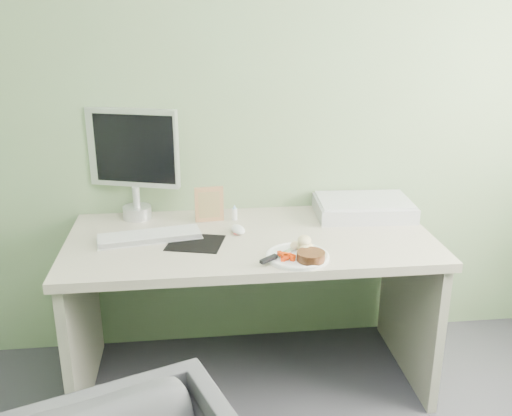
{
  "coord_description": "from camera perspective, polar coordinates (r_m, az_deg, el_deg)",
  "views": [
    {
      "loc": [
        -0.24,
        -0.68,
        1.68
      ],
      "look_at": [
        0.01,
        1.5,
        0.91
      ],
      "focal_mm": 40.0,
      "sensor_mm": 36.0,
      "label": 1
    }
  ],
  "objects": [
    {
      "name": "potato_pile",
      "position": [
        2.32,
        4.85,
        -3.68
      ],
      "size": [
        0.12,
        0.1,
        0.06
      ],
      "primitive_type": "ellipsoid",
      "rotation": [
        0.0,
        0.0,
        -0.27
      ],
      "color": "tan",
      "rests_on": "plate"
    },
    {
      "name": "mousepad",
      "position": [
        2.45,
        -6.08,
        -3.49
      ],
      "size": [
        0.27,
        0.25,
        0.0
      ],
      "primitive_type": "cube",
      "rotation": [
        0.0,
        0.0,
        -0.26
      ],
      "color": "black",
      "rests_on": "desk"
    },
    {
      "name": "wall_back",
      "position": [
        2.71,
        -1.43,
        12.42
      ],
      "size": [
        3.5,
        0.0,
        3.5
      ],
      "primitive_type": "plane",
      "rotation": [
        1.57,
        0.0,
        0.0
      ],
      "color": "gray",
      "rests_on": "floor"
    },
    {
      "name": "plate",
      "position": [
        2.3,
        4.17,
        -4.85
      ],
      "size": [
        0.25,
        0.25,
        0.01
      ],
      "primitive_type": "cylinder",
      "color": "white",
      "rests_on": "desk"
    },
    {
      "name": "computer_mouse",
      "position": [
        2.54,
        -1.82,
        -2.17
      ],
      "size": [
        0.08,
        0.11,
        0.03
      ],
      "primitive_type": "ellipsoid",
      "rotation": [
        0.0,
        0.0,
        0.29
      ],
      "color": "white",
      "rests_on": "desk"
    },
    {
      "name": "carrot_heap",
      "position": [
        2.25,
        2.95,
        -4.69
      ],
      "size": [
        0.06,
        0.05,
        0.04
      ],
      "primitive_type": "cube",
      "rotation": [
        0.0,
        0.0,
        -0.01
      ],
      "color": "#F13305",
      "rests_on": "plate"
    },
    {
      "name": "desk",
      "position": [
        2.58,
        -0.52,
        -6.62
      ],
      "size": [
        1.6,
        0.75,
        0.73
      ],
      "color": "#BBAD9D",
      "rests_on": "floor"
    },
    {
      "name": "scanner",
      "position": [
        2.8,
        10.7,
        -0.02
      ],
      "size": [
        0.47,
        0.33,
        0.07
      ],
      "primitive_type": "cube",
      "rotation": [
        0.0,
        0.0,
        -0.06
      ],
      "color": "#B7B9BF",
      "rests_on": "desk"
    },
    {
      "name": "steak_knife",
      "position": [
        2.25,
        1.9,
        -4.87
      ],
      "size": [
        0.18,
        0.16,
        0.02
      ],
      "rotation": [
        0.0,
        0.0,
        0.69
      ],
      "color": "silver",
      "rests_on": "plate"
    },
    {
      "name": "monitor",
      "position": [
        2.71,
        -12.13,
        4.97
      ],
      "size": [
        0.42,
        0.18,
        0.52
      ],
      "rotation": [
        0.0,
        0.0,
        -0.31
      ],
      "color": "silver",
      "rests_on": "desk"
    },
    {
      "name": "keyboard",
      "position": [
        2.51,
        -10.59,
        -2.76
      ],
      "size": [
        0.45,
        0.2,
        0.02
      ],
      "primitive_type": "cube",
      "rotation": [
        0.0,
        0.0,
        0.18
      ],
      "color": "white",
      "rests_on": "desk"
    },
    {
      "name": "photo_frame",
      "position": [
        2.66,
        -4.7,
        0.38
      ],
      "size": [
        0.13,
        0.03,
        0.17
      ],
      "primitive_type": "cube",
      "rotation": [
        0.0,
        0.0,
        0.09
      ],
      "color": "#8A5C40",
      "rests_on": "desk"
    },
    {
      "name": "steak",
      "position": [
        2.25,
        5.51,
        -4.82
      ],
      "size": [
        0.13,
        0.13,
        0.04
      ],
      "primitive_type": "cylinder",
      "rotation": [
        0.0,
        0.0,
        0.19
      ],
      "color": "black",
      "rests_on": "plate"
    },
    {
      "name": "eyedrop_bottle",
      "position": [
        2.69,
        -2.16,
        -0.51
      ],
      "size": [
        0.03,
        0.03,
        0.08
      ],
      "color": "white",
      "rests_on": "desk"
    }
  ]
}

